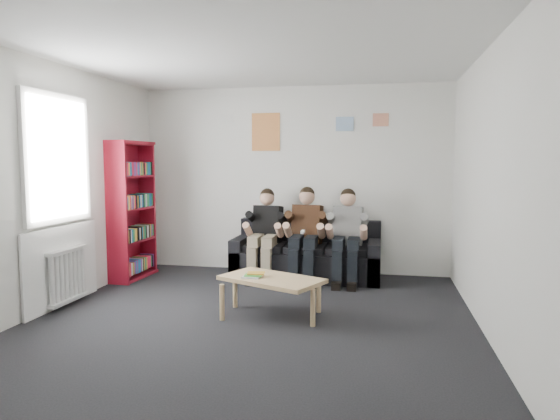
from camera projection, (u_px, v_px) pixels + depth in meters
name	position (u px, v px, depth m)	size (l,w,h in m)	color
room_shell	(248.00, 189.00, 4.87)	(5.00, 5.00, 5.00)	black
sofa	(307.00, 257.00, 6.98)	(2.02, 0.83, 0.78)	black
bookshelf	(133.00, 210.00, 6.88)	(0.28, 0.85, 1.90)	maroon
coffee_table	(272.00, 282.00, 5.20)	(1.04, 0.57, 0.41)	tan
game_cases	(253.00, 275.00, 5.21)	(0.22, 0.19, 0.04)	white
person_left	(265.00, 234.00, 6.87)	(0.38, 0.82, 1.24)	black
person_middle	(305.00, 235.00, 6.76)	(0.40, 0.85, 1.27)	#4E311A
person_right	(347.00, 236.00, 6.65)	(0.39, 0.83, 1.26)	silver
radiator	(68.00, 275.00, 5.59)	(0.10, 0.64, 0.60)	white
window	(60.00, 215.00, 5.53)	(0.05, 1.30, 2.36)	white
poster_large	(266.00, 132.00, 7.31)	(0.42, 0.01, 0.55)	gold
poster_blue	(345.00, 124.00, 7.07)	(0.25, 0.01, 0.20)	#3E8AD5
poster_pink	(381.00, 120.00, 6.96)	(0.22, 0.01, 0.18)	#D4428A
poster_sign	(226.00, 119.00, 7.41)	(0.20, 0.01, 0.14)	silver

